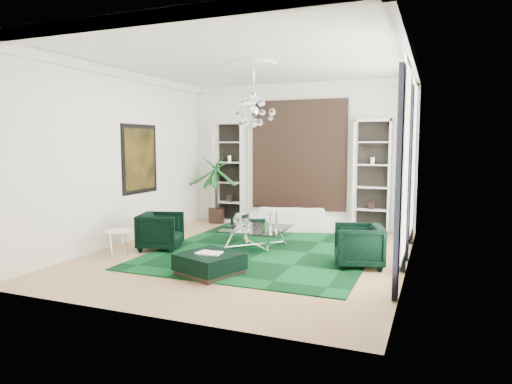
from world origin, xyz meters
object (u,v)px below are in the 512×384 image
at_px(armchair_left, 161,231).
at_px(palm, 216,179).
at_px(sofa, 292,218).
at_px(ottoman_side, 253,224).
at_px(ottoman_front, 210,264).
at_px(side_table, 119,244).
at_px(armchair_right, 359,246).
at_px(coffee_table, 256,238).

height_order(armchair_left, palm, palm).
bearing_deg(armchair_left, sofa, -49.73).
bearing_deg(ottoman_side, ottoman_front, -78.51).
bearing_deg(ottoman_side, side_table, -112.70).
height_order(armchair_right, ottoman_front, armchair_right).
bearing_deg(armchair_left, armchair_right, -104.81).
xyz_separation_m(armchair_right, coffee_table, (-2.25, 0.64, -0.16)).
bearing_deg(ottoman_front, palm, 115.36).
bearing_deg(sofa, coffee_table, 71.56).
relative_size(armchair_left, coffee_table, 0.66).
distance_m(coffee_table, side_table, 2.76).
relative_size(armchair_left, ottoman_side, 1.06).
relative_size(armchair_left, ottoman_front, 0.93).
relative_size(ottoman_front, palm, 0.37).
xyz_separation_m(ottoman_side, ottoman_front, (0.78, -3.83, 0.00)).
xyz_separation_m(sofa, side_table, (-2.32, -3.87, -0.05)).
xyz_separation_m(sofa, armchair_left, (-1.93, -3.01, 0.08)).
distance_m(sofa, coffee_table, 2.21).
height_order(ottoman_side, ottoman_front, ottoman_front).
xyz_separation_m(ottoman_front, side_table, (-2.20, 0.42, 0.08)).
height_order(armchair_left, armchair_right, armchair_left).
relative_size(sofa, armchair_right, 2.52).
distance_m(armchair_right, palm, 5.52).
xyz_separation_m(armchair_left, palm, (-0.37, 3.33, 0.84)).
bearing_deg(coffee_table, side_table, -142.97).
bearing_deg(ottoman_side, sofa, 27.80).
bearing_deg(armchair_left, palm, -10.64).
height_order(coffee_table, side_table, side_table).
relative_size(coffee_table, side_table, 2.38).
relative_size(armchair_right, coffee_table, 0.66).
distance_m(armchair_right, ottoman_side, 3.86).
height_order(sofa, armchair_right, armchair_right).
relative_size(armchair_left, side_table, 1.58).
relative_size(sofa, side_table, 3.95).
bearing_deg(coffee_table, armchair_left, -156.37).
xyz_separation_m(coffee_table, ottoman_front, (-0.00, -2.09, -0.04)).
bearing_deg(ottoman_front, sofa, 88.47).
relative_size(armchair_left, armchair_right, 1.01).
distance_m(armchair_left, palm, 3.45).
height_order(armchair_left, ottoman_front, armchair_left).
height_order(armchair_right, side_table, armchair_right).
distance_m(armchair_right, side_table, 4.57).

